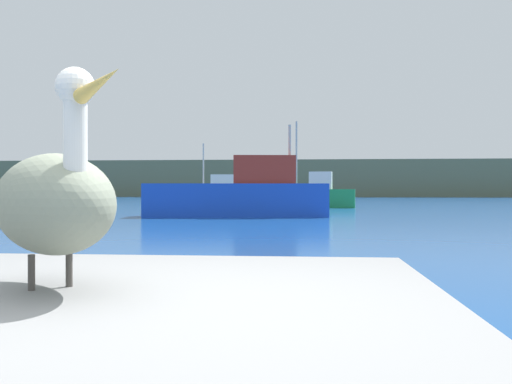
{
  "coord_description": "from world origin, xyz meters",
  "views": [
    {
      "loc": [
        0.58,
        -2.0,
        1.24
      ],
      "look_at": [
        -0.96,
        15.76,
        1.12
      ],
      "focal_mm": 38.13,
      "sensor_mm": 36.0,
      "label": 1
    }
  ],
  "objects_px": {
    "fishing_boat_green": "(318,195)",
    "fishing_boat_blue": "(241,194)",
    "fishing_boat_white": "(232,193)",
    "pelican": "(54,201)"
  },
  "relations": [
    {
      "from": "fishing_boat_green",
      "to": "fishing_boat_blue",
      "type": "bearing_deg",
      "value": 78.84
    },
    {
      "from": "fishing_boat_green",
      "to": "fishing_boat_blue",
      "type": "xyz_separation_m",
      "value": [
        -3.68,
        -11.51,
        0.16
      ]
    },
    {
      "from": "fishing_boat_white",
      "to": "fishing_boat_blue",
      "type": "xyz_separation_m",
      "value": [
        3.11,
        -20.28,
        0.15
      ]
    },
    {
      "from": "fishing_boat_white",
      "to": "fishing_boat_blue",
      "type": "bearing_deg",
      "value": 94.79
    },
    {
      "from": "fishing_boat_white",
      "to": "fishing_boat_blue",
      "type": "height_order",
      "value": "fishing_boat_white"
    },
    {
      "from": "pelican",
      "to": "fishing_boat_green",
      "type": "xyz_separation_m",
      "value": [
        2.05,
        32.86,
        -0.37
      ]
    },
    {
      "from": "fishing_boat_green",
      "to": "fishing_boat_white",
      "type": "xyz_separation_m",
      "value": [
        -6.79,
        8.77,
        0.01
      ]
    },
    {
      "from": "fishing_boat_green",
      "to": "pelican",
      "type": "bearing_deg",
      "value": 93.02
    },
    {
      "from": "fishing_boat_green",
      "to": "fishing_boat_blue",
      "type": "distance_m",
      "value": 12.08
    },
    {
      "from": "fishing_boat_white",
      "to": "pelican",
      "type": "bearing_deg",
      "value": 92.57
    }
  ]
}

